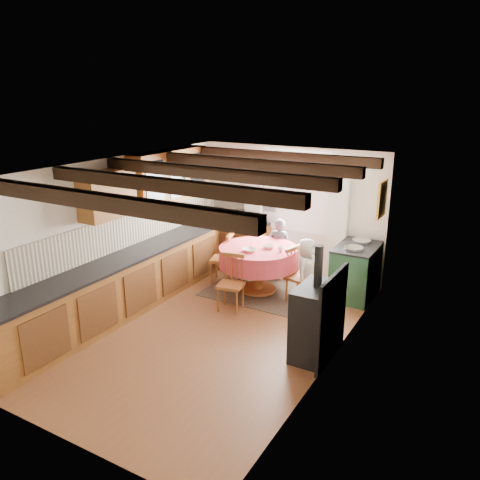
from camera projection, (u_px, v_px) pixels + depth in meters
The scene contains 40 objects.
floor at pixel (213, 328), 7.11m from camera, with size 3.60×5.50×0.00m, color brown.
ceiling at pixel (210, 166), 6.39m from camera, with size 3.60×5.50×0.00m, color white.
wall_back at pixel (291, 211), 9.03m from camera, with size 3.60×0.00×2.40m, color silver.
wall_front at pixel (52, 333), 4.47m from camera, with size 3.60×0.00×2.40m, color silver.
wall_left at pixel (117, 233), 7.60m from camera, with size 0.00×5.50×2.40m, color silver.
wall_right at pixel (335, 274), 5.90m from camera, with size 0.00×5.50×2.40m, color silver.
beam_a at pixel (101, 202), 4.76m from camera, with size 3.60×0.16×0.16m, color black.
beam_b at pixel (164, 185), 5.59m from camera, with size 3.60×0.16×0.16m, color black.
beam_c at pixel (211, 173), 6.42m from camera, with size 3.60×0.16×0.16m, color black.
beam_d at pixel (247, 164), 7.25m from camera, with size 3.60×0.16×0.16m, color black.
beam_e at pixel (275, 156), 8.08m from camera, with size 3.60×0.16×0.16m, color black.
splash_left at pixel (130, 229), 7.84m from camera, with size 0.02×4.50×0.55m, color beige.
splash_back at pixel (244, 205), 9.49m from camera, with size 1.40×0.02×0.55m, color beige.
base_cabinet_left at pixel (134, 281), 7.68m from camera, with size 0.60×5.30×0.88m, color #8F541C.
base_cabinet_back at pixel (235, 245), 9.51m from camera, with size 1.30×0.60×0.88m, color #8F541C.
worktop_left at pixel (133, 254), 7.54m from camera, with size 0.64×5.30×0.04m, color black.
worktop_back at pixel (234, 223), 9.35m from camera, with size 1.30×0.64×0.04m, color black.
wall_cabinet_glass at pixel (170, 176), 8.29m from camera, with size 0.34×1.80×0.90m, color #8F541C.
wall_cabinet_solid at pixel (107, 195), 7.06m from camera, with size 0.34×0.90×0.70m, color #8F541C.
window_frame at pixel (296, 191), 8.86m from camera, with size 1.34×0.03×1.54m, color white.
window_pane at pixel (296, 190), 8.86m from camera, with size 1.20×0.01×1.40m, color white.
curtain_left at pixel (253, 212), 9.33m from camera, with size 0.35×0.10×2.10m, color white.
curtain_right at pixel (337, 224), 8.53m from camera, with size 0.35×0.10×2.10m, color white.
curtain_rod at pixel (296, 158), 8.61m from camera, with size 0.03×0.03×2.00m, color black.
wall_picture at pixel (382, 199), 7.68m from camera, with size 0.04×0.50×0.60m, color gold.
wall_plate at pixel (346, 190), 8.37m from camera, with size 0.30×0.30×0.02m, color silver.
rug at pixel (258, 291), 8.40m from camera, with size 1.74×1.35×0.01m, color #2F1F1A.
dining_table at pixel (258, 270), 8.28m from camera, with size 1.35×1.35×0.81m, color #BA2C49, non-canonical shape.
chair_near at pixel (230, 283), 7.58m from camera, with size 0.39×0.41×0.91m, color brown, non-canonical shape.
chair_left at pixel (222, 257), 8.71m from camera, with size 0.40×0.42×0.93m, color brown, non-canonical shape.
chair_right at pixel (300, 275), 7.86m from camera, with size 0.40×0.42×0.93m, color brown, non-canonical shape.
aga_range at pixel (356, 271), 8.08m from camera, with size 0.64×1.00×0.92m, color #1F482D, non-canonical shape.
cast_iron_stove at pixel (317, 303), 6.14m from camera, with size 0.46×0.77×1.53m, color black, non-canonical shape.
child_far at pixel (279, 249), 8.78m from camera, with size 0.43×0.28×1.17m, color #484B55.
child_right at pixel (306, 271), 7.85m from camera, with size 0.53×0.35×1.09m, color beige.
bowl_a at pixel (249, 250), 7.94m from camera, with size 0.23×0.23×0.06m, color silver.
bowl_b at pixel (269, 247), 8.10m from camera, with size 0.19×0.19×0.06m, color silver.
cup at pixel (280, 249), 7.91m from camera, with size 0.09×0.09×0.09m, color silver.
canister_tall at pixel (220, 214), 9.40m from camera, with size 0.15×0.15×0.26m, color #262628.
canister_wide at pixel (240, 215), 9.39m from camera, with size 0.19×0.19×0.22m, color #262628.
Camera 1 is at (3.50, -5.37, 3.36)m, focal length 35.87 mm.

